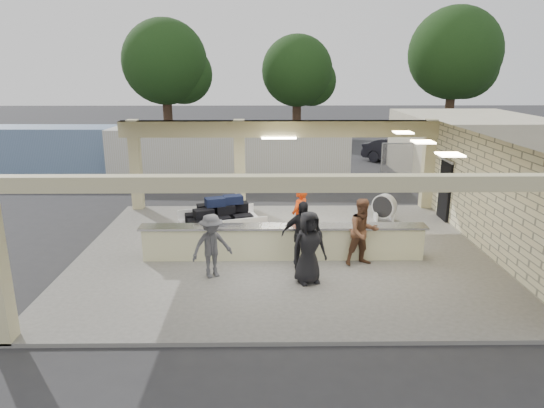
{
  "coord_description": "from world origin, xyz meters",
  "views": [
    {
      "loc": [
        -0.49,
        -13.61,
        5.42
      ],
      "look_at": [
        -0.31,
        1.0,
        1.3
      ],
      "focal_mm": 32.0,
      "sensor_mm": 36.0,
      "label": 1
    }
  ],
  "objects_px": {
    "car_white_a": "(439,155)",
    "container_blue": "(70,151)",
    "passenger_a": "(363,232)",
    "baggage_counter": "(283,242)",
    "baggage_handler": "(300,218)",
    "passenger_d": "(309,247)",
    "drum_fan": "(384,206)",
    "luggage_cart": "(221,218)",
    "passenger_b": "(302,235)",
    "car_dark": "(400,151)",
    "car_white_b": "(510,154)",
    "passenger_c": "(212,246)",
    "container_white": "(230,154)"
  },
  "relations": [
    {
      "from": "container_white",
      "to": "passenger_d",
      "type": "bearing_deg",
      "value": -73.38
    },
    {
      "from": "car_white_b",
      "to": "car_dark",
      "type": "height_order",
      "value": "car_dark"
    },
    {
      "from": "car_white_a",
      "to": "container_white",
      "type": "height_order",
      "value": "container_white"
    },
    {
      "from": "baggage_handler",
      "to": "passenger_d",
      "type": "distance_m",
      "value": 2.46
    },
    {
      "from": "luggage_cart",
      "to": "container_blue",
      "type": "xyz_separation_m",
      "value": [
        -8.73,
        10.54,
        0.37
      ]
    },
    {
      "from": "passenger_d",
      "to": "container_blue",
      "type": "distance_m",
      "value": 17.6
    },
    {
      "from": "drum_fan",
      "to": "passenger_a",
      "type": "height_order",
      "value": "passenger_a"
    },
    {
      "from": "drum_fan",
      "to": "car_white_b",
      "type": "distance_m",
      "value": 14.33
    },
    {
      "from": "car_dark",
      "to": "car_white_b",
      "type": "bearing_deg",
      "value": -54.43
    },
    {
      "from": "passenger_c",
      "to": "container_blue",
      "type": "distance_m",
      "value": 15.81
    },
    {
      "from": "drum_fan",
      "to": "passenger_b",
      "type": "relative_size",
      "value": 0.51
    },
    {
      "from": "car_white_a",
      "to": "car_white_b",
      "type": "height_order",
      "value": "car_white_a"
    },
    {
      "from": "drum_fan",
      "to": "container_white",
      "type": "distance_m",
      "value": 9.47
    },
    {
      "from": "car_white_b",
      "to": "baggage_counter",
      "type": "bearing_deg",
      "value": 130.45
    },
    {
      "from": "passenger_a",
      "to": "baggage_counter",
      "type": "bearing_deg",
      "value": 151.35
    },
    {
      "from": "car_white_a",
      "to": "container_blue",
      "type": "relative_size",
      "value": 0.51
    },
    {
      "from": "luggage_cart",
      "to": "passenger_a",
      "type": "xyz_separation_m",
      "value": [
        4.09,
        -1.86,
        0.16
      ]
    },
    {
      "from": "drum_fan",
      "to": "baggage_handler",
      "type": "xyz_separation_m",
      "value": [
        -3.24,
        -2.75,
        0.44
      ]
    },
    {
      "from": "car_white_b",
      "to": "passenger_c",
      "type": "bearing_deg",
      "value": 129.15
    },
    {
      "from": "baggage_counter",
      "to": "car_white_a",
      "type": "distance_m",
      "value": 16.37
    },
    {
      "from": "passenger_b",
      "to": "car_dark",
      "type": "height_order",
      "value": "passenger_b"
    },
    {
      "from": "baggage_handler",
      "to": "car_white_a",
      "type": "relative_size",
      "value": 0.39
    },
    {
      "from": "drum_fan",
      "to": "car_white_b",
      "type": "bearing_deg",
      "value": 89.92
    },
    {
      "from": "car_white_b",
      "to": "container_blue",
      "type": "xyz_separation_m",
      "value": [
        -24.11,
        -2.2,
        0.56
      ]
    },
    {
      "from": "drum_fan",
      "to": "passenger_d",
      "type": "xyz_separation_m",
      "value": [
        -3.17,
        -5.2,
        0.43
      ]
    },
    {
      "from": "drum_fan",
      "to": "car_white_b",
      "type": "relative_size",
      "value": 0.22
    },
    {
      "from": "passenger_a",
      "to": "container_blue",
      "type": "distance_m",
      "value": 17.84
    },
    {
      "from": "container_blue",
      "to": "passenger_d",
      "type": "bearing_deg",
      "value": -49.18
    },
    {
      "from": "baggage_handler",
      "to": "passenger_b",
      "type": "relative_size",
      "value": 1.01
    },
    {
      "from": "car_white_b",
      "to": "luggage_cart",
      "type": "bearing_deg",
      "value": 123.79
    },
    {
      "from": "passenger_d",
      "to": "car_dark",
      "type": "height_order",
      "value": "passenger_d"
    },
    {
      "from": "car_white_a",
      "to": "passenger_c",
      "type": "bearing_deg",
      "value": 132.62
    },
    {
      "from": "baggage_handler",
      "to": "container_white",
      "type": "relative_size",
      "value": 0.16
    },
    {
      "from": "baggage_counter",
      "to": "luggage_cart",
      "type": "distance_m",
      "value": 2.36
    },
    {
      "from": "passenger_d",
      "to": "container_white",
      "type": "relative_size",
      "value": 0.16
    },
    {
      "from": "baggage_handler",
      "to": "passenger_c",
      "type": "xyz_separation_m",
      "value": [
        -2.42,
        -2.08,
        -0.11
      ]
    },
    {
      "from": "baggage_counter",
      "to": "passenger_d",
      "type": "distance_m",
      "value": 1.82
    },
    {
      "from": "baggage_handler",
      "to": "container_white",
      "type": "height_order",
      "value": "container_white"
    },
    {
      "from": "container_white",
      "to": "car_white_a",
      "type": "bearing_deg",
      "value": 16.97
    },
    {
      "from": "container_blue",
      "to": "drum_fan",
      "type": "bearing_deg",
      "value": -28.92
    },
    {
      "from": "luggage_cart",
      "to": "drum_fan",
      "type": "distance_m",
      "value": 6.09
    },
    {
      "from": "passenger_b",
      "to": "car_dark",
      "type": "distance_m",
      "value": 17.01
    },
    {
      "from": "passenger_c",
      "to": "passenger_b",
      "type": "bearing_deg",
      "value": -15.85
    },
    {
      "from": "baggage_counter",
      "to": "passenger_c",
      "type": "height_order",
      "value": "passenger_c"
    },
    {
      "from": "passenger_a",
      "to": "passenger_d",
      "type": "xyz_separation_m",
      "value": [
        -1.6,
        -1.15,
        -0.01
      ]
    },
    {
      "from": "passenger_a",
      "to": "car_white_a",
      "type": "height_order",
      "value": "passenger_a"
    },
    {
      "from": "baggage_handler",
      "to": "passenger_b",
      "type": "height_order",
      "value": "baggage_handler"
    },
    {
      "from": "luggage_cart",
      "to": "container_white",
      "type": "distance_m",
      "value": 9.46
    },
    {
      "from": "baggage_handler",
      "to": "car_dark",
      "type": "height_order",
      "value": "baggage_handler"
    },
    {
      "from": "baggage_counter",
      "to": "passenger_c",
      "type": "xyz_separation_m",
      "value": [
        -1.91,
        -1.28,
        0.37
      ]
    }
  ]
}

